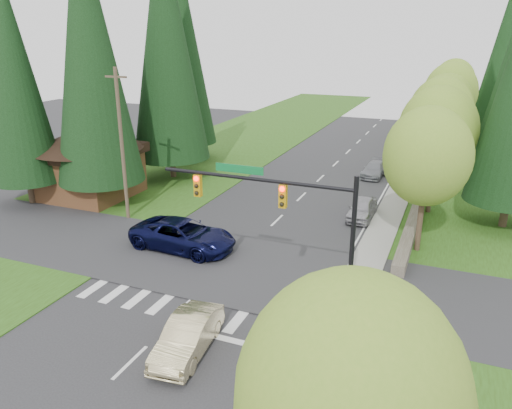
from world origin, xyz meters
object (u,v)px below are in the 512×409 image
Objects in this scene: parked_car_a at (362,209)px; parked_car_b at (375,169)px; parked_car_c at (394,164)px; parked_car_d at (397,151)px; suv_navy at (183,235)px; parked_car_e at (412,133)px; sedan_champagne at (188,336)px.

parked_car_b is (-0.99, 10.86, -0.07)m from parked_car_a.
parked_car_a is at bearing -97.32° from parked_car_c.
parked_car_d is (-0.07, 18.20, 0.14)m from parked_car_a.
parked_car_b is (7.66, 19.89, -0.25)m from suv_navy.
parked_car_e is at bearing 89.37° from parked_car_b.
suv_navy is at bearing -107.13° from parked_car_b.
parked_car_b is 0.96× the size of parked_car_c.
suv_navy is 1.29× the size of parked_car_d.
parked_car_c reaches higher than parked_car_a.
sedan_champagne reaches higher than parked_car_b.
parked_car_c is at bearing 88.61° from parked_car_a.
parked_car_a is at bearing -40.46° from suv_navy.
parked_car_a is 0.80× the size of parked_car_e.
parked_car_e is (3.86, 46.05, 0.00)m from sedan_champagne.
sedan_champagne reaches higher than parked_car_a.
suv_navy is 1.25× the size of parked_car_e.
parked_car_d reaches higher than parked_car_c.
parked_car_d is at bearing -14.18° from suv_navy.
parked_car_c is 5.12m from parked_car_d.
parked_car_a is at bearing -96.29° from parked_car_e.
parked_car_e reaches higher than parked_car_a.
parked_car_e is (0.41, 28.43, 0.04)m from parked_car_a.
suv_navy is at bearing -105.01° from parked_car_d.
parked_car_e is at bearing 78.87° from sedan_champagne.
suv_navy is at bearing 114.85° from sedan_champagne.
sedan_champagne is 1.09× the size of parked_car_a.
parked_car_e is at bearing -10.29° from suv_navy.
parked_car_c is (1.37, 2.24, 0.11)m from parked_car_b.
parked_car_a is 0.90× the size of parked_car_c.
sedan_champagne is at bearing -102.77° from parked_car_c.
parked_car_b is at bearing -17.75° from suv_navy.
suv_navy is 28.55m from parked_car_d.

